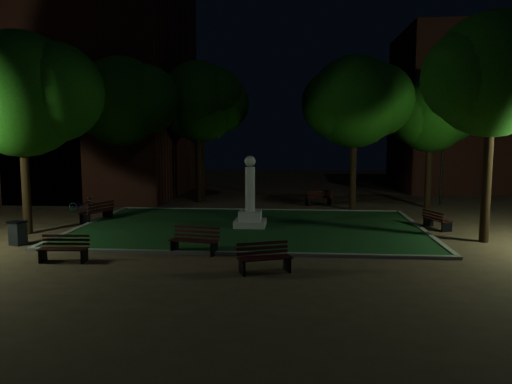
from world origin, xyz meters
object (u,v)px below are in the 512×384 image
bench_near_left (195,241)px  bench_far_side (319,198)px  bench_near_right (264,258)px  trash_bin (18,233)px  monument (250,207)px  bench_left_side (98,212)px  bicycle (83,204)px  bench_west_near (64,249)px  bench_right_side (436,221)px

bench_near_left → bench_far_side: size_ratio=1.04×
bench_near_right → bench_far_side: size_ratio=1.00×
bench_near_left → trash_bin: bearing=-175.6°
monument → bench_left_side: 7.62m
bench_near_left → bicycle: size_ratio=1.11×
bench_left_side → bicycle: bench_left_side is taller
bench_near_left → bench_west_near: bench_near_left is taller
monument → bicycle: (-9.53, 3.82, -0.53)m
bench_right_side → bench_far_side: bench_far_side is taller
bench_left_side → bench_west_near: bearing=34.7°
bench_left_side → trash_bin: bench_left_side is taller
bench_near_right → bench_right_side: 10.50m
trash_bin → bench_near_right: bearing=-17.3°
bench_near_right → bench_west_near: (-6.75, 0.74, -0.02)m
bench_right_side → bench_near_right: bearing=115.9°
bench_far_side → bicycle: size_ratio=1.07×
monument → bench_left_side: size_ratio=1.70×
bench_right_side → bench_far_side: bearing=13.7°
bench_west_near → bench_right_side: bench_west_near is taller
bench_far_side → bench_west_near: bearing=36.9°
bench_far_side → bench_right_side: bearing=104.0°
monument → bench_far_side: size_ratio=1.83×
trash_bin → bench_near_left: bearing=-6.4°
bench_near_right → trash_bin: size_ratio=1.90×
monument → trash_bin: size_ratio=3.46×
bench_near_right → bench_west_near: 6.79m
bench_west_near → trash_bin: 3.72m
bench_near_right → bench_right_side: bench_near_right is taller
monument → bench_near_right: monument is taller
bench_far_side → bicycle: bearing=-4.0°
bench_west_near → bench_near_right: bearing=-9.7°
monument → bench_west_near: bearing=-131.1°
monument → bench_near_right: bearing=-81.2°
bench_right_side → bicycle: size_ratio=0.98×
bench_left_side → bench_near_left: bearing=65.6°
bench_right_side → bench_far_side: (-4.92, 7.20, 0.04)m
monument → trash_bin: monument is taller
bench_left_side → trash_bin: 5.28m
bench_near_left → bench_west_near: size_ratio=1.11×
bench_near_left → bicycle: (-8.02, 8.78, -0.02)m
bench_near_left → bench_near_right: size_ratio=1.03×
bench_west_near → bench_near_left: bearing=16.5°
bench_far_side → bicycle: bench_far_side is taller
bench_left_side → trash_bin: size_ratio=2.04×
bench_west_near → bench_left_side: size_ratio=0.87×
monument → bench_left_side: (-7.54, 1.01, -0.50)m
bench_near_left → bench_far_side: 13.52m
bench_left_side → bench_right_side: (15.87, -0.58, -0.07)m
trash_bin → bicycle: (-0.96, 7.99, -0.04)m
trash_bin → bench_west_near: bearing=-37.8°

